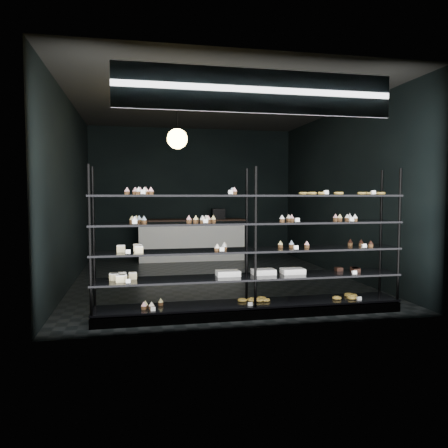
# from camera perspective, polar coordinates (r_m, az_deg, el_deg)

# --- Properties ---
(room) EXTENTS (5.01, 6.01, 3.20)m
(room) POSITION_cam_1_polar(r_m,az_deg,el_deg) (7.98, -1.35, 4.11)
(room) COLOR black
(room) RESTS_ON ground
(display_shelf) EXTENTS (4.00, 0.50, 1.91)m
(display_shelf) POSITION_cam_1_polar(r_m,az_deg,el_deg) (5.66, 3.26, -5.64)
(display_shelf) COLOR black
(display_shelf) RESTS_ON room
(signage) EXTENTS (3.30, 0.05, 0.50)m
(signage) POSITION_cam_1_polar(r_m,az_deg,el_deg) (5.26, 4.46, 16.90)
(signage) COLOR #0C193F
(signage) RESTS_ON room
(pendant_lamp) EXTENTS (0.32, 0.32, 0.89)m
(pendant_lamp) POSITION_cam_1_polar(r_m,az_deg,el_deg) (7.09, -6.13, 11.02)
(pendant_lamp) COLOR black
(pendant_lamp) RESTS_ON room
(service_counter) EXTENTS (2.58, 0.65, 1.23)m
(service_counter) POSITION_cam_1_polar(r_m,az_deg,el_deg) (10.49, -4.25, -1.98)
(service_counter) COLOR white
(service_counter) RESTS_ON room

